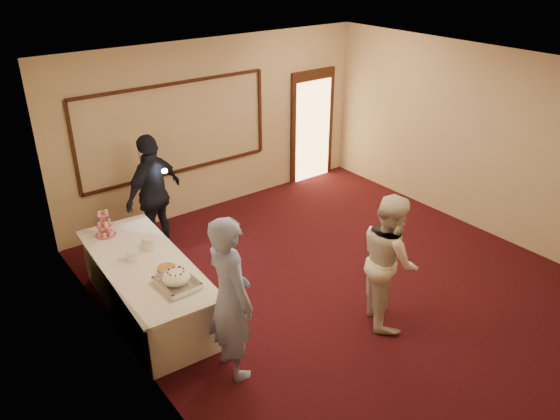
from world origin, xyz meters
The scene contains 14 objects.
floor centered at (0.00, 0.00, 0.00)m, with size 7.00×7.00×0.00m, color black.
room_walls centered at (0.00, 0.00, 2.03)m, with size 6.04×7.04×3.02m.
wall_molding centered at (-0.80, 3.47, 1.60)m, with size 3.45×0.04×1.55m.
doorway centered at (2.15, 3.45, 1.08)m, with size 1.05×0.07×2.20m.
buffet_table centered at (-2.50, 1.20, 0.39)m, with size 1.14×2.63×0.77m.
pavlova_tray centered at (-2.41, 0.46, 0.86)m, with size 0.42×0.58×0.20m.
cupcake_stand centered at (-2.62, 2.16, 0.92)m, with size 0.28×0.28×0.41m.
plate_stack_a centered at (-2.58, 1.33, 0.84)m, with size 0.17×0.17×0.15m.
plate_stack_b centered at (-2.29, 1.47, 0.86)m, with size 0.21×0.21×0.17m.
tart centered at (-2.36, 0.83, 0.80)m, with size 0.26×0.26×0.05m.
man centered at (-2.18, -0.36, 0.98)m, with size 0.71×0.47×1.95m, color #90A3E7.
woman centered at (-0.11, -0.74, 0.87)m, with size 0.85×0.66×1.75m, color white.
guest centered at (-1.66, 2.64, 0.95)m, with size 1.11×0.46×1.90m, color black.
camera_flash centered at (-1.58, 2.36, 1.40)m, with size 0.07×0.04×0.05m, color white.
Camera 1 is at (-4.64, -4.54, 4.42)m, focal length 35.00 mm.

